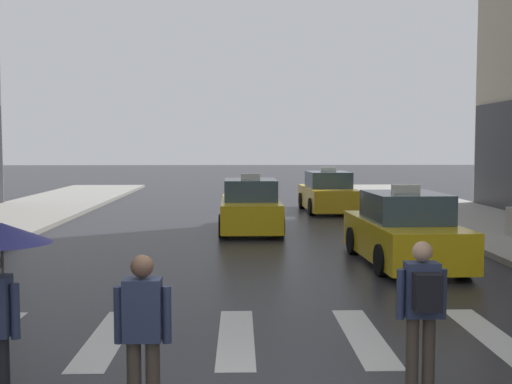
{
  "coord_description": "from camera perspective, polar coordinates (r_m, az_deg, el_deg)",
  "views": [
    {
      "loc": [
        0.05,
        -5.78,
        2.69
      ],
      "look_at": [
        0.41,
        8.0,
        1.67
      ],
      "focal_mm": 44.81,
      "sensor_mm": 36.0,
      "label": 1
    }
  ],
  "objects": [
    {
      "name": "pedestrian_with_backpack",
      "position": [
        7.25,
        14.63,
        -9.64
      ],
      "size": [
        0.55,
        0.43,
        1.65
      ],
      "color": "#473D33",
      "rests_on": "ground"
    },
    {
      "name": "taxi_third",
      "position": [
        25.96,
        6.42,
        -0.15
      ],
      "size": [
        2.07,
        4.61,
        1.8
      ],
      "color": "gold",
      "rests_on": "ground"
    },
    {
      "name": "crosswalk_markings",
      "position": [
        9.18,
        -1.79,
        -12.8
      ],
      "size": [
        11.3,
        2.8,
        0.01
      ],
      "color": "silver",
      "rests_on": "ground"
    },
    {
      "name": "pedestrian_plain_coat",
      "position": [
        6.34,
        -10.07,
        -11.89
      ],
      "size": [
        0.55,
        0.24,
        1.65
      ],
      "color": "#473D33",
      "rests_on": "ground"
    },
    {
      "name": "taxi_lead",
      "position": [
        14.86,
        13.06,
        -3.49
      ],
      "size": [
        2.08,
        4.61,
        1.8
      ],
      "color": "yellow",
      "rests_on": "ground"
    },
    {
      "name": "taxi_second",
      "position": [
        20.05,
        -0.5,
        -1.41
      ],
      "size": [
        1.96,
        4.55,
        1.8
      ],
      "color": "yellow",
      "rests_on": "ground"
    }
  ]
}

